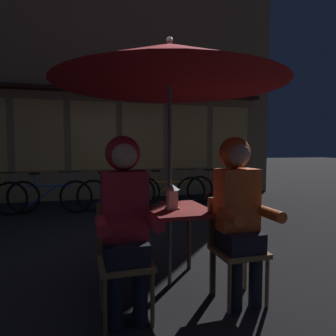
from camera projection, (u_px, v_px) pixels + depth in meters
ground_plane at (170, 285)px, 2.87m from camera, size 60.00×60.00×0.00m
cafe_table at (170, 219)px, 2.82m from camera, size 0.72×0.72×0.74m
patio_umbrella at (170, 65)px, 2.73m from camera, size 2.10×2.10×2.31m
lantern at (172, 196)px, 2.78m from camera, size 0.11×0.11×0.23m
chair_left at (124, 253)px, 2.35m from camera, size 0.40×0.40×0.87m
chair_right at (234, 242)px, 2.61m from camera, size 0.40×0.40×0.87m
person_left_hooded at (125, 209)px, 2.27m from camera, size 0.45×0.56×1.40m
person_right_hooded at (238, 202)px, 2.54m from camera, size 0.45×0.56×1.40m
shopfront_building at (92, 78)px, 7.70m from camera, size 10.00×0.93×6.20m
bicycle_second at (50, 196)px, 5.97m from camera, size 1.66×0.38×0.84m
bicycle_third at (117, 193)px, 6.31m from camera, size 1.68×0.19×0.84m
bicycle_fourth at (168, 191)px, 6.68m from camera, size 1.66×0.36×0.84m
bicycle_fifth at (220, 188)px, 7.09m from camera, size 1.68×0.08×0.84m
book at (149, 204)px, 2.97m from camera, size 0.21×0.15×0.02m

